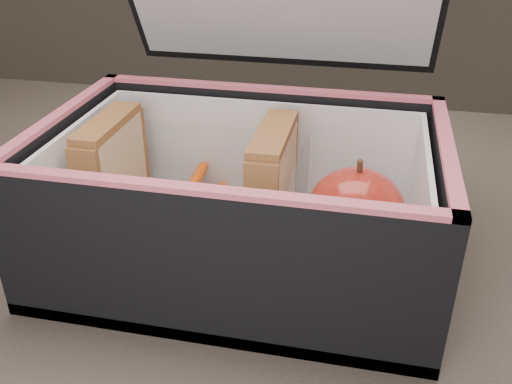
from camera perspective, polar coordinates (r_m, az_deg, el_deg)
kitchen_table at (r=0.58m, az=0.87°, el=-12.71°), size 1.20×0.80×0.75m
lunch_bag at (r=0.47m, az=-1.30°, el=0.38°), size 0.32×0.31×0.30m
plastic_tub at (r=0.50m, az=-6.46°, el=-0.32°), size 0.19×0.13×0.08m
sandwich_left at (r=0.52m, az=-14.10°, el=1.90°), size 0.03×0.09×0.10m
sandwich_right at (r=0.48m, az=1.66°, el=0.49°), size 0.03×0.09×0.10m
carrot_sticks at (r=0.51m, az=-6.79°, el=-1.97°), size 0.06×0.14×0.03m
paper_napkin at (r=0.49m, az=9.87°, el=-5.75°), size 0.10×0.10×0.01m
red_apple at (r=0.47m, az=9.92°, el=-1.99°), size 0.09×0.09×0.08m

